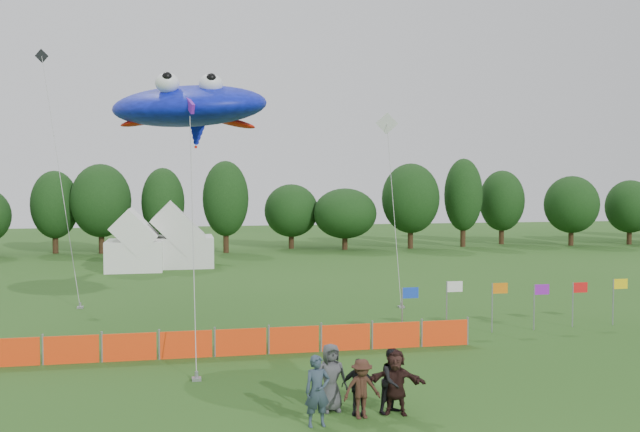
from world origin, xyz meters
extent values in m
plane|color=#234C16|center=(0.00, 0.00, 0.00)|extent=(160.00, 160.00, 0.00)
cylinder|color=#382314|center=(-15.73, 46.21, 1.19)|extent=(0.50, 0.50, 2.38)
ellipsoid|color=black|center=(-15.73, 46.21, 4.30)|extent=(4.09, 4.09, 5.35)
cylinder|color=#382314|center=(-11.75, 45.39, 1.29)|extent=(0.50, 0.50, 2.57)
ellipsoid|color=black|center=(-11.75, 45.39, 4.64)|extent=(5.20, 5.20, 5.79)
cylinder|color=#382314|center=(-6.44, 45.32, 1.23)|extent=(0.50, 0.50, 2.46)
ellipsoid|color=black|center=(-6.44, 45.32, 4.45)|extent=(3.78, 3.78, 5.55)
cylinder|color=#382314|center=(-0.99, 43.92, 1.33)|extent=(0.50, 0.50, 2.66)
ellipsoid|color=black|center=(-0.99, 43.92, 4.81)|extent=(4.05, 4.05, 5.99)
cylinder|color=#382314|center=(5.28, 46.53, 0.99)|extent=(0.50, 0.50, 1.98)
ellipsoid|color=black|center=(5.28, 46.53, 3.58)|extent=(5.06, 5.06, 4.46)
cylinder|color=#382314|center=(9.99, 44.56, 0.93)|extent=(0.50, 0.50, 1.86)
ellipsoid|color=black|center=(9.99, 44.56, 3.35)|extent=(5.86, 5.86, 4.18)
cylinder|color=#382314|center=(16.28, 44.38, 1.31)|extent=(0.50, 0.50, 2.62)
ellipsoid|color=black|center=(16.28, 44.38, 4.73)|extent=(5.41, 5.41, 5.89)
cylinder|color=#382314|center=(21.78, 44.99, 1.39)|extent=(0.50, 0.50, 2.78)
ellipsoid|color=black|center=(21.78, 44.99, 5.02)|extent=(3.67, 3.67, 6.26)
cylinder|color=#382314|center=(26.67, 46.88, 1.21)|extent=(0.50, 0.50, 2.42)
ellipsoid|color=black|center=(26.67, 46.88, 4.36)|extent=(4.46, 4.46, 5.44)
cylinder|color=#382314|center=(32.69, 44.13, 1.12)|extent=(0.50, 0.50, 2.24)
ellipsoid|color=black|center=(32.69, 44.13, 4.04)|extent=(5.26, 5.26, 5.03)
cylinder|color=#382314|center=(39.09, 44.15, 1.05)|extent=(0.50, 0.50, 2.10)
ellipsoid|color=black|center=(39.09, 44.15, 3.80)|extent=(4.74, 4.74, 4.73)
cube|color=white|center=(-8.19, 32.98, 1.08)|extent=(3.93, 3.93, 2.16)
cube|color=silver|center=(-5.13, 34.63, 1.12)|extent=(5.11, 4.08, 2.25)
cube|color=#FF3D0E|center=(-10.84, 6.79, 0.50)|extent=(1.90, 0.06, 1.00)
cube|color=#FF3D0E|center=(-8.84, 6.79, 0.50)|extent=(1.90, 0.06, 1.00)
cube|color=#FF3D0E|center=(-6.84, 6.79, 0.50)|extent=(1.90, 0.06, 1.00)
cube|color=#FF3D0E|center=(-4.84, 6.79, 0.50)|extent=(1.90, 0.06, 1.00)
cube|color=#FF3D0E|center=(-2.84, 6.79, 0.50)|extent=(1.90, 0.06, 1.00)
cube|color=#FF3D0E|center=(-0.84, 6.79, 0.50)|extent=(1.90, 0.06, 1.00)
cube|color=#FF3D0E|center=(1.16, 6.79, 0.50)|extent=(1.90, 0.06, 1.00)
cube|color=#FF3D0E|center=(3.16, 6.79, 0.50)|extent=(1.90, 0.06, 1.00)
cube|color=#FF3D0E|center=(5.16, 6.79, 0.50)|extent=(1.90, 0.06, 1.00)
cylinder|color=gray|center=(4.00, 8.65, 1.02)|extent=(0.06, 0.06, 2.05)
cube|color=blue|center=(4.35, 8.65, 1.82)|extent=(0.70, 0.02, 0.45)
cylinder|color=gray|center=(6.00, 8.77, 1.12)|extent=(0.06, 0.06, 2.23)
cube|color=white|center=(6.35, 8.77, 2.01)|extent=(0.70, 0.02, 0.45)
cylinder|color=gray|center=(8.00, 8.65, 1.06)|extent=(0.06, 0.06, 2.12)
cube|color=orange|center=(8.35, 8.65, 1.90)|extent=(0.70, 0.02, 0.45)
cylinder|color=gray|center=(10.00, 8.77, 0.99)|extent=(0.06, 0.06, 1.99)
cube|color=purple|center=(10.35, 8.77, 1.76)|extent=(0.70, 0.02, 0.45)
cylinder|color=gray|center=(12.00, 9.05, 0.99)|extent=(0.06, 0.06, 1.97)
cube|color=red|center=(12.35, 9.05, 1.75)|extent=(0.70, 0.02, 0.45)
cylinder|color=gray|center=(14.00, 9.07, 1.04)|extent=(0.06, 0.06, 2.07)
cube|color=yellow|center=(14.35, 9.07, 1.85)|extent=(0.70, 0.02, 0.45)
imported|color=#2C3B4A|center=(-1.50, -1.19, 0.95)|extent=(0.73, 0.51, 1.90)
imported|color=black|center=(0.81, -0.53, 0.91)|extent=(1.10, 1.01, 1.82)
imported|color=#392117|center=(-0.18, -0.79, 0.82)|extent=(1.11, 0.71, 1.64)
imported|color=black|center=(-0.21, -0.48, 0.79)|extent=(1.00, 0.63, 1.58)
imported|color=#434447|center=(-0.89, -0.03, 0.96)|extent=(1.00, 0.71, 1.91)
imported|color=black|center=(0.82, -0.66, 0.91)|extent=(1.77, 1.11, 1.82)
ellipsoid|color=#0F1FE1|center=(-4.61, 9.75, 9.46)|extent=(8.18, 7.71, 2.28)
sphere|color=white|center=(-5.43, 8.33, 10.17)|extent=(0.91, 0.91, 0.91)
sphere|color=white|center=(-3.79, 8.33, 10.17)|extent=(0.91, 0.91, 0.91)
ellipsoid|color=red|center=(-6.35, 9.97, 8.86)|extent=(1.92, 0.84, 0.30)
ellipsoid|color=red|center=(-2.87, 9.97, 8.86)|extent=(1.92, 0.84, 0.30)
cube|color=purple|center=(-4.61, 7.25, 9.24)|extent=(0.37, 0.96, 0.70)
cylinder|color=#A5A5A5|center=(-4.57, 5.69, 4.58)|extent=(0.11, 3.84, 9.17)
cube|color=gray|center=(-4.54, 3.78, 0.05)|extent=(0.30, 0.30, 0.10)
cube|color=silver|center=(6.20, 18.40, 9.59)|extent=(1.20, 0.34, 1.20)
cylinder|color=#A5A5A5|center=(6.10, 16.70, 4.80)|extent=(0.23, 3.43, 9.60)
cube|color=gray|center=(6.00, 15.00, 0.05)|extent=(0.30, 0.30, 0.10)
cube|color=black|center=(-12.97, 25.77, 13.86)|extent=(0.83, 0.24, 0.83)
cylinder|color=#A5A5A5|center=(-11.48, 21.89, 6.93)|extent=(3.01, 7.81, 13.87)
cube|color=gray|center=(-10.00, 18.00, 0.05)|extent=(0.30, 0.30, 0.10)
camera|label=1|loc=(-5.03, -19.40, 6.56)|focal=40.00mm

